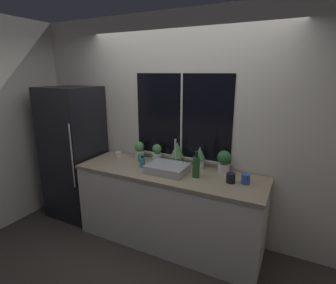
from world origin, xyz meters
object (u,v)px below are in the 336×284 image
at_px(potted_plant_far_right, 224,161).
at_px(soap_bottle, 143,162).
at_px(sink, 167,168).
at_px(potted_plant_far_left, 139,150).
at_px(potted_plant_right, 200,157).
at_px(potted_plant_left, 157,153).
at_px(mug_green, 141,158).
at_px(potted_plant_center, 177,151).
at_px(mug_black, 231,178).
at_px(bottle_tall, 196,166).
at_px(mug_white, 118,155).
at_px(refrigerator, 74,153).
at_px(mug_blue, 246,179).

xyz_separation_m(potted_plant_far_right, soap_bottle, (-0.91, -0.27, -0.08)).
height_order(sink, soap_bottle, sink).
distance_m(potted_plant_far_left, potted_plant_right, 0.84).
height_order(potted_plant_left, mug_green, potted_plant_left).
bearing_deg(potted_plant_center, mug_black, -18.87).
relative_size(sink, potted_plant_left, 2.01).
height_order(sink, potted_plant_center, sink).
distance_m(potted_plant_center, bottle_tall, 0.45).
height_order(potted_plant_center, soap_bottle, potted_plant_center).
bearing_deg(mug_white, mug_black, -5.44).
height_order(sink, mug_green, sink).
relative_size(sink, bottle_tall, 1.54).
xyz_separation_m(potted_plant_right, mug_black, (0.43, -0.25, -0.09)).
bearing_deg(potted_plant_left, potted_plant_right, 0.00).
xyz_separation_m(refrigerator, mug_black, (2.21, -0.02, 0.05)).
relative_size(potted_plant_left, mug_green, 2.34).
height_order(potted_plant_center, bottle_tall, bottle_tall).
bearing_deg(sink, bottle_tall, 0.54).
height_order(potted_plant_right, mug_green, potted_plant_right).
bearing_deg(mug_blue, potted_plant_far_left, 171.76).
xyz_separation_m(mug_white, mug_blue, (1.68, -0.10, 0.01)).
height_order(potted_plant_center, mug_white, potted_plant_center).
xyz_separation_m(potted_plant_left, bottle_tall, (0.63, -0.27, 0.01)).
bearing_deg(mug_blue, mug_black, -163.18).
relative_size(soap_bottle, bottle_tall, 0.50).
bearing_deg(potted_plant_right, refrigerator, -172.72).
bearing_deg(mug_blue, sink, -175.52).
xyz_separation_m(potted_plant_center, mug_black, (0.72, -0.25, -0.12)).
distance_m(potted_plant_far_right, mug_white, 1.41).
distance_m(potted_plant_right, bottle_tall, 0.28).
bearing_deg(mug_black, refrigerator, 179.48).
distance_m(potted_plant_right, soap_bottle, 0.68).
relative_size(potted_plant_left, soap_bottle, 1.52).
distance_m(refrigerator, mug_blue, 2.35).
height_order(potted_plant_far_right, soap_bottle, potted_plant_far_right).
bearing_deg(potted_plant_right, potted_plant_center, 180.00).
height_order(potted_plant_far_left, bottle_tall, bottle_tall).
distance_m(refrigerator, mug_green, 1.04).
relative_size(potted_plant_far_left, potted_plant_right, 0.85).
distance_m(potted_plant_right, potted_plant_far_right, 0.29).
bearing_deg(mug_white, potted_plant_center, 7.06).
bearing_deg(refrigerator, potted_plant_far_left, 13.59).
bearing_deg(potted_plant_right, sink, -136.59).
relative_size(bottle_tall, mug_black, 2.85).
distance_m(sink, mug_blue, 0.86).
relative_size(potted_plant_left, potted_plant_center, 0.78).
distance_m(bottle_tall, mug_white, 1.18).
xyz_separation_m(potted_plant_center, mug_green, (-0.46, -0.10, -0.12)).
bearing_deg(soap_bottle, potted_plant_right, 23.82).
height_order(potted_plant_center, mug_green, potted_plant_center).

